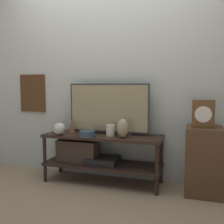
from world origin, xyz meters
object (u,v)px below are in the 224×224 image
object	(u,v)px
vase_round_glass	(59,129)
vase_slim_bronze	(72,125)
vase_wide_bowl	(87,134)
mantel_clock	(203,114)
vase_urn_stoneware	(123,128)
candle_jar	(110,130)
television	(109,108)

from	to	relation	value
vase_round_glass	vase_slim_bronze	world-z (taller)	vase_slim_bronze
vase_wide_bowl	mantel_clock	world-z (taller)	mantel_clock
vase_urn_stoneware	vase_wide_bowl	bearing A→B (deg)	-170.57
vase_round_glass	vase_slim_bronze	xyz separation A→B (m)	(0.09, 0.15, 0.02)
candle_jar	mantel_clock	world-z (taller)	mantel_clock
candle_jar	mantel_clock	size ratio (longest dim) A/B	0.45
vase_urn_stoneware	mantel_clock	size ratio (longest dim) A/B	0.74
candle_jar	mantel_clock	bearing A→B (deg)	0.65
television	vase_urn_stoneware	size ratio (longest dim) A/B	4.59
vase_urn_stoneware	vase_round_glass	xyz separation A→B (m)	(-0.74, -0.05, -0.03)
vase_round_glass	candle_jar	size ratio (longest dim) A/B	1.10
television	vase_round_glass	world-z (taller)	television
vase_wide_bowl	vase_urn_stoneware	bearing A→B (deg)	9.43
television	vase_slim_bronze	distance (m)	0.49
vase_slim_bronze	vase_wide_bowl	bearing A→B (deg)	-32.09
television	candle_jar	size ratio (longest dim) A/B	7.50
vase_round_glass	mantel_clock	xyz separation A→B (m)	(1.54, 0.11, 0.21)
vase_round_glass	television	bearing A→B (deg)	23.29
vase_round_glass	mantel_clock	size ratio (longest dim) A/B	0.49
vase_slim_bronze	candle_jar	size ratio (longest dim) A/B	1.43
vase_round_glass	vase_wide_bowl	distance (m)	0.35
television	vase_slim_bronze	xyz separation A→B (m)	(-0.43, -0.08, -0.21)
television	candle_jar	distance (m)	0.27
vase_slim_bronze	vase_wide_bowl	distance (m)	0.32
vase_slim_bronze	candle_jar	world-z (taller)	vase_slim_bronze
vase_urn_stoneware	vase_round_glass	world-z (taller)	vase_urn_stoneware
vase_urn_stoneware	candle_jar	distance (m)	0.17
vase_round_glass	vase_wide_bowl	bearing A→B (deg)	-3.05
vase_urn_stoneware	vase_wide_bowl	distance (m)	0.40
vase_wide_bowl	candle_jar	world-z (taller)	candle_jar
candle_jar	vase_urn_stoneware	bearing A→B (deg)	-19.75
mantel_clock	vase_urn_stoneware	bearing A→B (deg)	-175.21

